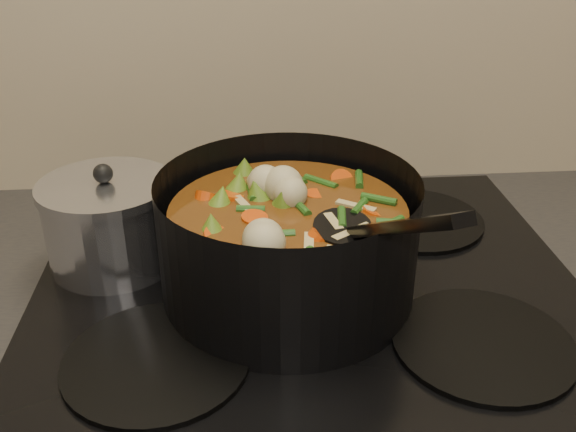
{
  "coord_description": "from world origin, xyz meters",
  "views": [
    {
      "loc": [
        -0.07,
        1.31,
        1.34
      ],
      "look_at": [
        -0.03,
        1.91,
        1.03
      ],
      "focal_mm": 40.0,
      "sensor_mm": 36.0,
      "label": 1
    }
  ],
  "objects": [
    {
      "name": "saucepan",
      "position": [
        -0.23,
        1.99,
        0.98
      ],
      "size": [
        0.16,
        0.16,
        0.13
      ],
      "rotation": [
        0.0,
        0.0,
        -0.35
      ],
      "color": "silver",
      "rests_on": "stovetop"
    },
    {
      "name": "stockpot",
      "position": [
        -0.02,
        1.91,
        0.99
      ],
      "size": [
        0.3,
        0.37,
        0.2
      ],
      "rotation": [
        0.0,
        0.0,
        0.09
      ],
      "color": "black",
      "rests_on": "stovetop"
    },
    {
      "name": "stovetop",
      "position": [
        0.0,
        1.93,
        0.92
      ],
      "size": [
        0.62,
        0.54,
        0.03
      ],
      "color": "black",
      "rests_on": "counter"
    }
  ]
}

